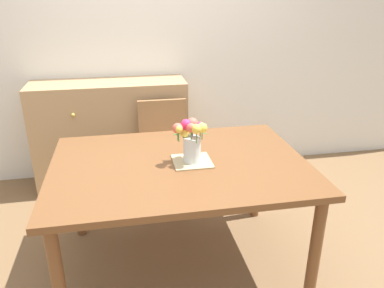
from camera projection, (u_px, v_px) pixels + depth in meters
ground_plane at (181, 263)px, 2.63m from camera, size 12.00×12.00×0.00m
back_wall at (152, 32)px, 3.55m from camera, size 7.00×0.10×2.80m
dining_table at (180, 175)px, 2.37m from camera, size 1.58×1.14×0.78m
chair_far at (164, 145)px, 3.26m from camera, size 0.42×0.42×0.90m
dresser at (112, 134)px, 3.57m from camera, size 1.40×0.47×1.00m
placemat at (192, 161)px, 2.34m from camera, size 0.24×0.24×0.01m
flower_vase at (191, 137)px, 2.28m from camera, size 0.24×0.18×0.27m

